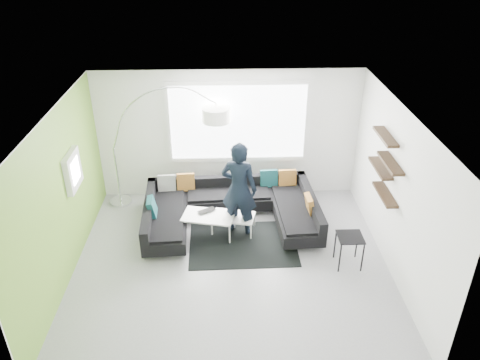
% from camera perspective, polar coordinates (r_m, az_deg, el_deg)
% --- Properties ---
extents(ground, '(5.50, 5.50, 0.00)m').
position_cam_1_polar(ground, '(8.46, -1.07, -10.10)').
color(ground, gray).
rests_on(ground, ground).
extents(room_shell, '(5.54, 5.04, 2.82)m').
position_cam_1_polar(room_shell, '(7.64, -0.94, 1.51)').
color(room_shell, white).
rests_on(room_shell, ground).
extents(sectional_sofa, '(3.45, 2.25, 0.72)m').
position_cam_1_polar(sectional_sofa, '(9.23, -1.12, -3.92)').
color(sectional_sofa, black).
rests_on(sectional_sofa, ground).
extents(rug, '(2.03, 1.49, 0.01)m').
position_cam_1_polar(rug, '(8.90, 0.35, -7.80)').
color(rug, black).
rests_on(rug, ground).
extents(coffee_table, '(1.38, 0.98, 0.41)m').
position_cam_1_polar(coffee_table, '(9.11, -2.32, -5.28)').
color(coffee_table, white).
rests_on(coffee_table, ground).
extents(arc_lamp, '(2.50, 1.06, 2.59)m').
position_cam_1_polar(arc_lamp, '(9.87, -15.16, 3.77)').
color(arc_lamp, silver).
rests_on(arc_lamp, ground).
extents(side_table, '(0.44, 0.44, 0.60)m').
position_cam_1_polar(side_table, '(8.47, 13.09, -8.37)').
color(side_table, black).
rests_on(side_table, ground).
extents(person, '(0.95, 0.85, 1.89)m').
position_cam_1_polar(person, '(8.75, -0.11, -1.11)').
color(person, black).
rests_on(person, ground).
extents(laptop, '(0.55, 0.53, 0.03)m').
position_cam_1_polar(laptop, '(9.05, -3.94, -3.92)').
color(laptop, black).
rests_on(laptop, coffee_table).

